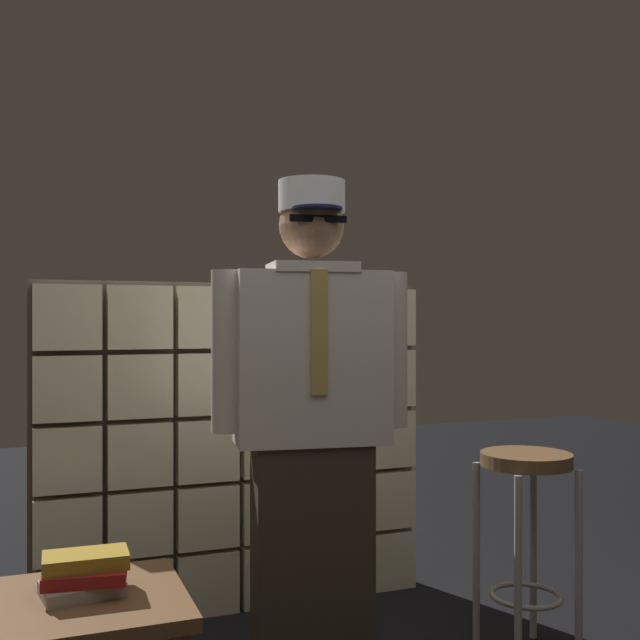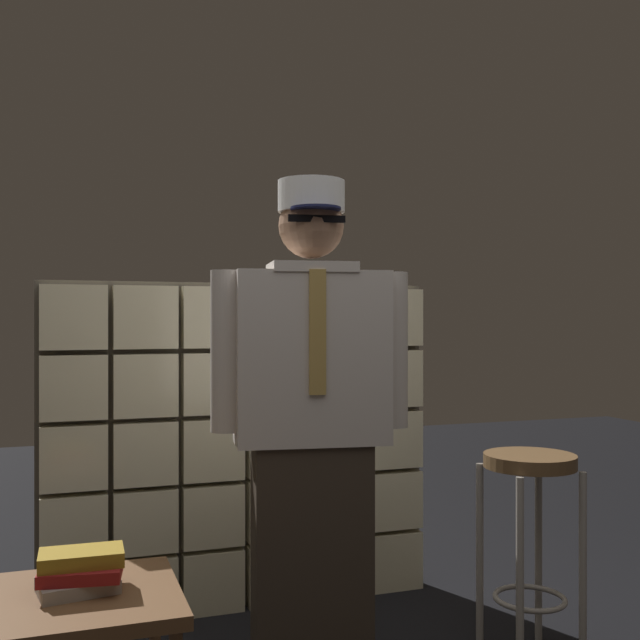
{
  "view_description": "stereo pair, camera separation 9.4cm",
  "coord_description": "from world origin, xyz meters",
  "px_view_note": "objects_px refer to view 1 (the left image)",
  "views": [
    {
      "loc": [
        -0.87,
        -2.03,
        1.27
      ],
      "look_at": [
        0.09,
        0.44,
        1.26
      ],
      "focal_mm": 42.46,
      "sensor_mm": 36.0,
      "label": 1
    },
    {
      "loc": [
        -0.78,
        -2.06,
        1.27
      ],
      "look_at": [
        0.09,
        0.44,
        1.26
      ],
      "focal_mm": 42.46,
      "sensor_mm": 36.0,
      "label": 2
    }
  ],
  "objects_px": {
    "bar_stool": "(526,505)",
    "side_table": "(89,620)",
    "book_stack": "(85,574)",
    "standing_person": "(312,422)"
  },
  "relations": [
    {
      "from": "standing_person",
      "to": "book_stack",
      "type": "height_order",
      "value": "standing_person"
    },
    {
      "from": "side_table",
      "to": "book_stack",
      "type": "relative_size",
      "value": 2.1
    },
    {
      "from": "side_table",
      "to": "book_stack",
      "type": "distance_m",
      "value": 0.12
    },
    {
      "from": "bar_stool",
      "to": "standing_person",
      "type": "bearing_deg",
      "value": 174.22
    },
    {
      "from": "standing_person",
      "to": "side_table",
      "type": "xyz_separation_m",
      "value": [
        -0.76,
        -0.27,
        -0.47
      ]
    },
    {
      "from": "bar_stool",
      "to": "side_table",
      "type": "distance_m",
      "value": 1.61
    },
    {
      "from": "side_table",
      "to": "book_stack",
      "type": "bearing_deg",
      "value": 116.37
    },
    {
      "from": "bar_stool",
      "to": "book_stack",
      "type": "height_order",
      "value": "bar_stool"
    },
    {
      "from": "bar_stool",
      "to": "side_table",
      "type": "height_order",
      "value": "bar_stool"
    },
    {
      "from": "standing_person",
      "to": "bar_stool",
      "type": "relative_size",
      "value": 2.28
    }
  ]
}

